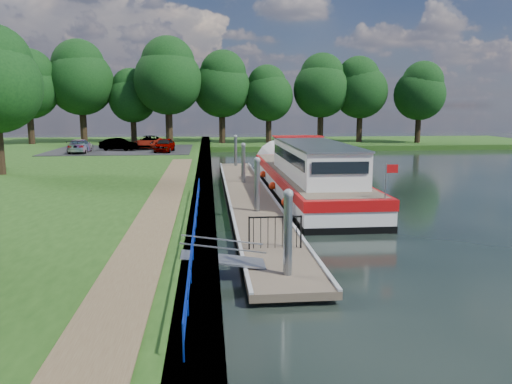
{
  "coord_description": "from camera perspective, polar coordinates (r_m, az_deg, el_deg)",
  "views": [
    {
      "loc": [
        -2.26,
        -14.32,
        5.28
      ],
      "look_at": [
        -0.11,
        7.95,
        1.4
      ],
      "focal_mm": 35.0,
      "sensor_mm": 36.0,
      "label": 1
    }
  ],
  "objects": [
    {
      "name": "car_c",
      "position": [
        50.83,
        -19.47,
        4.99
      ],
      "size": [
        1.96,
        4.49,
        1.28
      ],
      "primitive_type": "imported",
      "rotation": [
        0.0,
        0.0,
        3.18
      ],
      "color": "#999999",
      "rests_on": "carpark"
    },
    {
      "name": "car_a",
      "position": [
        49.6,
        -10.4,
        5.31
      ],
      "size": [
        2.01,
        4.08,
        1.34
      ],
      "primitive_type": "imported",
      "rotation": [
        0.0,
        0.0,
        -0.11
      ],
      "color": "#999999",
      "rests_on": "carpark"
    },
    {
      "name": "gangway",
      "position": [
        15.54,
        -3.79,
        -7.61
      ],
      "size": [
        2.58,
        1.0,
        0.92
      ],
      "color": "#A5A8AD",
      "rests_on": "ground"
    },
    {
      "name": "horizon_trees",
      "position": [
        63.06,
        -5.04,
        12.23
      ],
      "size": [
        54.38,
        10.03,
        12.87
      ],
      "color": "#332316",
      "rests_on": "ground"
    },
    {
      "name": "footpath",
      "position": [
        22.87,
        -10.79,
        -1.64
      ],
      "size": [
        1.6,
        40.0,
        0.05
      ],
      "primitive_type": "cube",
      "color": "brown",
      "rests_on": "riverbank"
    },
    {
      "name": "far_bank",
      "position": [
        68.02,
        6.62,
        5.58
      ],
      "size": [
        60.0,
        18.0,
        0.6
      ],
      "primitive_type": "cube",
      "color": "#1F4413",
      "rests_on": "ground"
    },
    {
      "name": "gate_panel",
      "position": [
        17.18,
        2.21,
        -4.08
      ],
      "size": [
        1.85,
        0.05,
        1.15
      ],
      "color": "black",
      "rests_on": "ground"
    },
    {
      "name": "blue_fence",
      "position": [
        17.78,
        -6.97,
        -3.13
      ],
      "size": [
        0.04,
        18.04,
        0.72
      ],
      "color": "#0C2DBF",
      "rests_on": "riverbank"
    },
    {
      "name": "barge",
      "position": [
        30.88,
        5.46,
        1.99
      ],
      "size": [
        4.36,
        21.15,
        4.78
      ],
      "color": "black",
      "rests_on": "ground"
    },
    {
      "name": "bank_edge",
      "position": [
        29.73,
        -6.01,
        0.31
      ],
      "size": [
        1.1,
        90.0,
        0.78
      ],
      "primitive_type": "cube",
      "color": "#473D2D",
      "rests_on": "ground"
    },
    {
      "name": "mooring_piles",
      "position": [
        27.71,
        -0.79,
        1.54
      ],
      "size": [
        0.3,
        27.3,
        3.55
      ],
      "color": "gray",
      "rests_on": "ground"
    },
    {
      "name": "car_b",
      "position": [
        52.22,
        -15.42,
        5.28
      ],
      "size": [
        3.96,
        2.4,
        1.23
      ],
      "primitive_type": "imported",
      "rotation": [
        0.0,
        0.0,
        1.25
      ],
      "color": "#999999",
      "rests_on": "carpark"
    },
    {
      "name": "carpark",
      "position": [
        53.24,
        -15.0,
        4.69
      ],
      "size": [
        14.0,
        12.0,
        0.06
      ],
      "primitive_type": "cube",
      "color": "black",
      "rests_on": "riverbank"
    },
    {
      "name": "ground",
      "position": [
        15.43,
        3.29,
        -10.19
      ],
      "size": [
        160.0,
        160.0,
        0.0
      ],
      "primitive_type": "plane",
      "color": "black",
      "rests_on": "ground"
    },
    {
      "name": "pontoon",
      "position": [
        27.89,
        -0.78,
        -0.69
      ],
      "size": [
        2.5,
        30.0,
        0.56
      ],
      "color": "brown",
      "rests_on": "ground"
    },
    {
      "name": "car_d",
      "position": [
        54.02,
        -12.16,
        5.6
      ],
      "size": [
        2.82,
        5.0,
        1.32
      ],
      "primitive_type": "imported",
      "rotation": [
        0.0,
        0.0,
        -0.14
      ],
      "color": "#999999",
      "rests_on": "carpark"
    }
  ]
}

